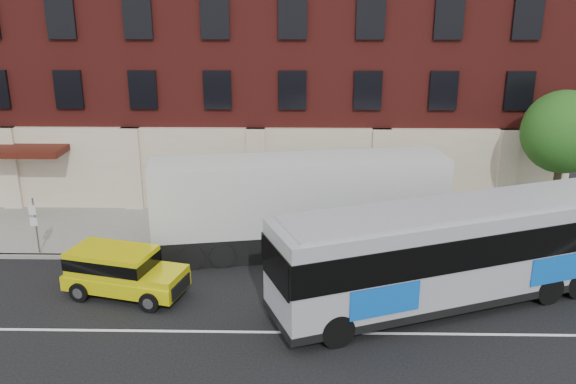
{
  "coord_description": "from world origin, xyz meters",
  "views": [
    {
      "loc": [
        2.11,
        -16.32,
        10.19
      ],
      "look_at": [
        1.67,
        5.5,
        3.05
      ],
      "focal_mm": 37.77,
      "sensor_mm": 36.0,
      "label": 1
    }
  ],
  "objects_px": {
    "yellow_suv": "(120,269)",
    "shipping_container": "(300,206)",
    "street_tree": "(565,135)",
    "sign_pole": "(35,223)",
    "city_bus": "(457,249)"
  },
  "relations": [
    {
      "from": "sign_pole",
      "to": "city_bus",
      "type": "distance_m",
      "value": 16.35
    },
    {
      "from": "street_tree",
      "to": "yellow_suv",
      "type": "relative_size",
      "value": 1.36
    },
    {
      "from": "sign_pole",
      "to": "city_bus",
      "type": "relative_size",
      "value": 0.19
    },
    {
      "from": "street_tree",
      "to": "shipping_container",
      "type": "relative_size",
      "value": 0.51
    },
    {
      "from": "yellow_suv",
      "to": "shipping_container",
      "type": "relative_size",
      "value": 0.38
    },
    {
      "from": "street_tree",
      "to": "yellow_suv",
      "type": "height_order",
      "value": "street_tree"
    },
    {
      "from": "sign_pole",
      "to": "shipping_container",
      "type": "xyz_separation_m",
      "value": [
        10.64,
        0.86,
        0.51
      ]
    },
    {
      "from": "sign_pole",
      "to": "street_tree",
      "type": "xyz_separation_m",
      "value": [
        22.04,
        3.34,
        2.96
      ]
    },
    {
      "from": "shipping_container",
      "to": "city_bus",
      "type": "bearing_deg",
      "value": -39.13
    },
    {
      "from": "sign_pole",
      "to": "street_tree",
      "type": "distance_m",
      "value": 22.49
    },
    {
      "from": "sign_pole",
      "to": "yellow_suv",
      "type": "bearing_deg",
      "value": -36.52
    },
    {
      "from": "shipping_container",
      "to": "street_tree",
      "type": "bearing_deg",
      "value": 12.28
    },
    {
      "from": "city_bus",
      "to": "shipping_container",
      "type": "height_order",
      "value": "shipping_container"
    },
    {
      "from": "sign_pole",
      "to": "shipping_container",
      "type": "bearing_deg",
      "value": 4.6
    },
    {
      "from": "sign_pole",
      "to": "yellow_suv",
      "type": "relative_size",
      "value": 0.55
    }
  ]
}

